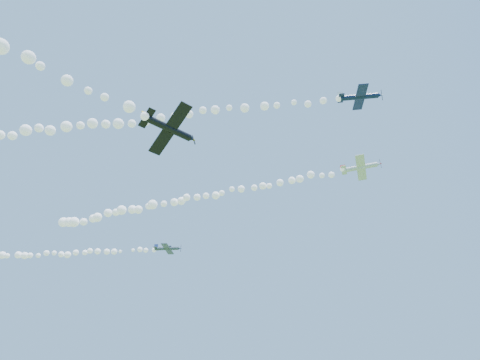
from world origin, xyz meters
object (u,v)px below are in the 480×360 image
at_px(plane_navy, 360,97).
at_px(plane_grey, 168,248).
at_px(plane_white, 361,167).
at_px(plane_black, 170,129).

distance_m(plane_navy, plane_grey, 58.43).
xyz_separation_m(plane_white, plane_grey, (-50.10, 8.28, -2.72)).
relative_size(plane_white, plane_navy, 1.03).
relative_size(plane_navy, plane_grey, 1.07).
xyz_separation_m(plane_white, plane_black, (-19.15, -34.27, -10.45)).
bearing_deg(plane_white, plane_grey, 161.97).
bearing_deg(plane_black, plane_navy, -23.82).
bearing_deg(plane_black, plane_grey, 59.60).
bearing_deg(plane_navy, plane_black, -156.01).
bearing_deg(plane_navy, plane_white, 86.86).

